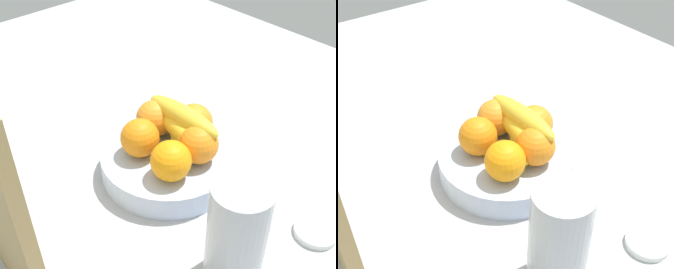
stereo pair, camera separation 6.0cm
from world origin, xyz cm
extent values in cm
cube|color=#B0B2B9|center=(0.00, 0.00, -1.50)|extent=(180.00, 140.00, 3.00)
cylinder|color=silver|center=(1.80, 1.01, 2.51)|extent=(25.60, 25.60, 5.01)
sphere|color=orange|center=(4.89, 5.13, 8.63)|extent=(7.23, 7.23, 7.23)
sphere|color=orange|center=(-3.56, 5.23, 8.63)|extent=(7.23, 7.23, 7.23)
sphere|color=orange|center=(-3.63, -1.49, 8.63)|extent=(7.23, 7.23, 7.23)
sphere|color=orange|center=(1.62, -5.57, 8.63)|extent=(7.23, 7.23, 7.23)
sphere|color=orange|center=(7.66, -0.82, 8.63)|extent=(7.23, 7.23, 7.23)
ellipsoid|color=yellow|center=(2.07, -2.50, 7.01)|extent=(16.49, 12.51, 4.00)
ellipsoid|color=yellow|center=(2.24, -1.77, 9.21)|extent=(17.45, 7.07, 4.00)
ellipsoid|color=yellow|center=(1.80, -2.72, 11.41)|extent=(17.09, 4.42, 4.00)
cylinder|color=#B4BABF|center=(-21.79, 9.55, 9.25)|extent=(8.63, 8.63, 18.50)
cylinder|color=silver|center=(-26.19, -6.75, 0.59)|extent=(7.18, 7.18, 1.18)
camera|label=1|loc=(-44.21, 43.10, 57.89)|focal=46.42mm
camera|label=2|loc=(-48.04, 38.49, 57.89)|focal=46.42mm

